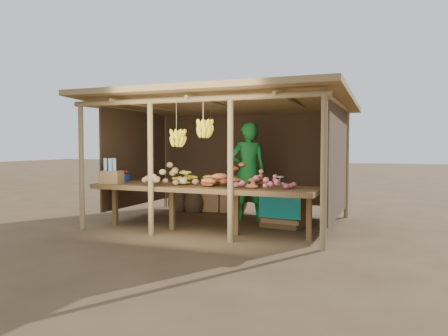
% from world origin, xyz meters
% --- Properties ---
extents(ground, '(60.00, 60.00, 0.00)m').
position_xyz_m(ground, '(0.00, 0.00, 0.00)').
color(ground, brown).
rests_on(ground, ground).
extents(stall_structure, '(4.70, 3.50, 2.43)m').
position_xyz_m(stall_structure, '(-0.00, 0.10, 1.93)').
color(stall_structure, '#92794B').
rests_on(stall_structure, ground).
extents(counter, '(3.90, 1.05, 0.80)m').
position_xyz_m(counter, '(0.00, -0.95, 0.74)').
color(counter, brown).
rests_on(counter, ground).
extents(potato_heap, '(1.16, 0.94, 0.37)m').
position_xyz_m(potato_heap, '(-0.52, -1.19, 0.98)').
color(potato_heap, '#9E8251').
rests_on(potato_heap, counter).
extents(sweet_potato_heap, '(1.24, 0.94, 0.36)m').
position_xyz_m(sweet_potato_heap, '(0.56, -0.96, 0.98)').
color(sweet_potato_heap, '#B5582E').
rests_on(sweet_potato_heap, counter).
extents(onion_heap, '(1.01, 0.74, 0.36)m').
position_xyz_m(onion_heap, '(1.11, -1.06, 0.98)').
color(onion_heap, '#C55F63').
rests_on(onion_heap, counter).
extents(banana_pile, '(0.76, 0.56, 0.35)m').
position_xyz_m(banana_pile, '(-0.19, -0.89, 0.98)').
color(banana_pile, yellow).
rests_on(banana_pile, counter).
extents(tomato_basin, '(0.38, 0.38, 0.20)m').
position_xyz_m(tomato_basin, '(-1.90, -0.61, 0.88)').
color(tomato_basin, navy).
rests_on(tomato_basin, counter).
extents(bottle_box, '(0.40, 0.33, 0.45)m').
position_xyz_m(bottle_box, '(-1.69, -1.20, 0.97)').
color(bottle_box, '#977144').
rests_on(bottle_box, counter).
extents(vendor, '(0.83, 0.70, 1.93)m').
position_xyz_m(vendor, '(0.34, 0.45, 0.97)').
color(vendor, '#1B7A2D').
rests_on(vendor, ground).
extents(tarp_crate, '(0.87, 0.78, 0.94)m').
position_xyz_m(tarp_crate, '(1.15, 0.07, 0.38)').
color(tarp_crate, brown).
rests_on(tarp_crate, ground).
extents(carton_stack, '(1.08, 0.44, 0.80)m').
position_xyz_m(carton_stack, '(-0.43, 1.20, 0.35)').
color(carton_stack, '#977144').
rests_on(carton_stack, ground).
extents(burlap_sacks, '(0.83, 0.43, 0.58)m').
position_xyz_m(burlap_sacks, '(-1.28, 0.92, 0.25)').
color(burlap_sacks, '#4C3623').
rests_on(burlap_sacks, ground).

